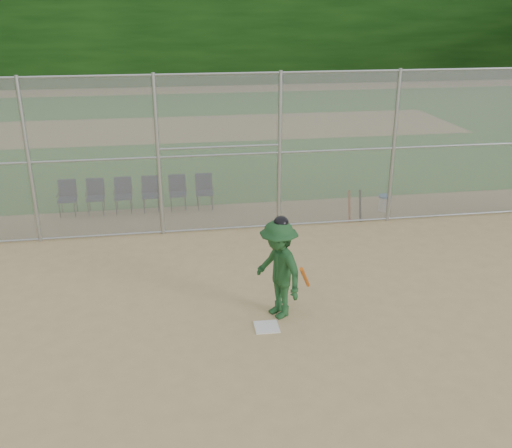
{
  "coord_description": "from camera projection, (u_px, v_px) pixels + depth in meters",
  "views": [
    {
      "loc": [
        -1.8,
        -8.66,
        5.5
      ],
      "look_at": [
        0.0,
        2.5,
        1.1
      ],
      "focal_mm": 40.0,
      "sensor_mm": 36.0,
      "label": 1
    }
  ],
  "objects": [
    {
      "name": "batter_at_plate",
      "position": [
        278.0,
        269.0,
        10.42
      ],
      "size": [
        1.15,
        1.4,
        1.98
      ],
      "color": "#1C4622",
      "rests_on": "ground"
    },
    {
      "name": "backstop_fence",
      "position": [
        240.0,
        151.0,
        14.08
      ],
      "size": [
        16.09,
        0.09,
        4.0
      ],
      "color": "gray",
      "rests_on": "ground"
    },
    {
      "name": "chair_1",
      "position": [
        95.0,
        197.0,
        15.76
      ],
      "size": [
        0.54,
        0.52,
        0.96
      ],
      "primitive_type": null,
      "color": "#101D3C",
      "rests_on": "ground"
    },
    {
      "name": "home_plate",
      "position": [
        267.0,
        327.0,
        10.33
      ],
      "size": [
        0.45,
        0.45,
        0.02
      ],
      "primitive_type": "cube",
      "rotation": [
        0.0,
        0.0,
        -0.02
      ],
      "color": "silver",
      "rests_on": "ground"
    },
    {
      "name": "chair_5",
      "position": [
        204.0,
        192.0,
        16.2
      ],
      "size": [
        0.54,
        0.52,
        0.96
      ],
      "primitive_type": null,
      "color": "#101D3C",
      "rests_on": "ground"
    },
    {
      "name": "ground",
      "position": [
        278.0,
        331.0,
        10.23
      ],
      "size": [
        100.0,
        100.0,
        0.0
      ],
      "primitive_type": "plane",
      "color": "tan",
      "rests_on": "ground"
    },
    {
      "name": "grass_strip",
      "position": [
        204.0,
        128.0,
        26.79
      ],
      "size": [
        100.0,
        100.0,
        0.0
      ],
      "primitive_type": "plane",
      "color": "#25671E",
      "rests_on": "ground"
    },
    {
      "name": "chair_0",
      "position": [
        67.0,
        198.0,
        15.65
      ],
      "size": [
        0.54,
        0.52,
        0.96
      ],
      "primitive_type": null,
      "color": "#101D3C",
      "rests_on": "ground"
    },
    {
      "name": "chair_3",
      "position": [
        151.0,
        194.0,
        15.98
      ],
      "size": [
        0.54,
        0.52,
        0.96
      ],
      "primitive_type": null,
      "color": "#101D3C",
      "rests_on": "ground"
    },
    {
      "name": "chair_2",
      "position": [
        123.0,
        196.0,
        15.87
      ],
      "size": [
        0.54,
        0.52,
        0.96
      ],
      "primitive_type": null,
      "color": "#101D3C",
      "rests_on": "ground"
    },
    {
      "name": "water_cooler",
      "position": [
        385.0,
        203.0,
        16.06
      ],
      "size": [
        0.36,
        0.36,
        0.45
      ],
      "color": "white",
      "rests_on": "ground"
    },
    {
      "name": "treeline",
      "position": [
        197.0,
        3.0,
        26.64
      ],
      "size": [
        81.0,
        60.0,
        11.0
      ],
      "color": "black",
      "rests_on": "ground"
    },
    {
      "name": "chair_4",
      "position": [
        178.0,
        193.0,
        16.09
      ],
      "size": [
        0.54,
        0.52,
        0.96
      ],
      "primitive_type": null,
      "color": "#101D3C",
      "rests_on": "ground"
    },
    {
      "name": "dirt_patch_far",
      "position": [
        204.0,
        128.0,
        26.79
      ],
      "size": [
        24.0,
        24.0,
        0.0
      ],
      "primitive_type": "plane",
      "color": "tan",
      "rests_on": "ground"
    },
    {
      "name": "spare_bats",
      "position": [
        355.0,
        206.0,
        15.26
      ],
      "size": [
        0.36,
        0.27,
        0.84
      ],
      "color": "#D84C14",
      "rests_on": "ground"
    }
  ]
}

